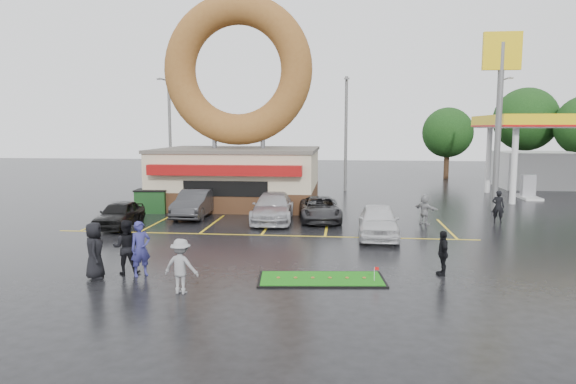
# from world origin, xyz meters

# --- Properties ---
(ground) EXTENTS (120.00, 120.00, 0.00)m
(ground) POSITION_xyz_m (0.00, 0.00, 0.00)
(ground) COLOR black
(ground) RESTS_ON ground
(donut_shop) EXTENTS (10.20, 8.70, 13.50)m
(donut_shop) POSITION_xyz_m (-3.00, 12.97, 4.46)
(donut_shop) COLOR #472B19
(donut_shop) RESTS_ON ground
(gas_station) EXTENTS (12.30, 13.65, 5.90)m
(gas_station) POSITION_xyz_m (20.00, 20.94, 3.70)
(gas_station) COLOR silver
(gas_station) RESTS_ON ground
(shell_sign) EXTENTS (2.20, 0.36, 10.60)m
(shell_sign) POSITION_xyz_m (13.00, 12.00, 7.38)
(shell_sign) COLOR slate
(shell_sign) RESTS_ON ground
(streetlight_left) EXTENTS (0.40, 2.21, 9.00)m
(streetlight_left) POSITION_xyz_m (-10.00, 19.92, 4.78)
(streetlight_left) COLOR slate
(streetlight_left) RESTS_ON ground
(streetlight_mid) EXTENTS (0.40, 2.21, 9.00)m
(streetlight_mid) POSITION_xyz_m (4.00, 20.92, 4.78)
(streetlight_mid) COLOR slate
(streetlight_mid) RESTS_ON ground
(streetlight_right) EXTENTS (0.40, 2.21, 9.00)m
(streetlight_right) POSITION_xyz_m (16.00, 21.92, 4.78)
(streetlight_right) COLOR slate
(streetlight_right) RESTS_ON ground
(tree_far_c) EXTENTS (6.30, 6.30, 9.00)m
(tree_far_c) POSITION_xyz_m (22.00, 34.00, 5.84)
(tree_far_c) COLOR #332114
(tree_far_c) RESTS_ON ground
(tree_far_d) EXTENTS (4.90, 4.90, 7.00)m
(tree_far_d) POSITION_xyz_m (14.00, 32.00, 4.53)
(tree_far_d) COLOR #332114
(tree_far_d) RESTS_ON ground
(car_black) EXTENTS (1.75, 4.03, 1.35)m
(car_black) POSITION_xyz_m (-7.43, 4.49, 0.68)
(car_black) COLOR black
(car_black) RESTS_ON ground
(car_dgrey) EXTENTS (1.64, 4.68, 1.54)m
(car_dgrey) POSITION_xyz_m (-4.51, 7.96, 0.77)
(car_dgrey) COLOR #2C2C2E
(car_dgrey) RESTS_ON ground
(car_silver) EXTENTS (2.36, 5.29, 1.51)m
(car_silver) POSITION_xyz_m (0.05, 7.08, 0.75)
(car_silver) COLOR #A5A5AB
(car_silver) RESTS_ON ground
(car_grey) EXTENTS (2.61, 4.82, 1.28)m
(car_grey) POSITION_xyz_m (2.58, 7.54, 0.64)
(car_grey) COLOR #2A2A2D
(car_grey) RESTS_ON ground
(car_white) EXTENTS (1.91, 4.50, 1.52)m
(car_white) POSITION_xyz_m (5.43, 3.50, 0.76)
(car_white) COLOR silver
(car_white) RESTS_ON ground
(person_blue) EXTENTS (0.81, 0.80, 1.89)m
(person_blue) POSITION_xyz_m (-3.04, -3.60, 0.94)
(person_blue) COLOR navy
(person_blue) RESTS_ON ground
(person_blackjkt) EXTENTS (1.05, 0.90, 1.89)m
(person_blackjkt) POSITION_xyz_m (-3.64, -3.41, 0.94)
(person_blackjkt) COLOR black
(person_blackjkt) RESTS_ON ground
(person_hoodie) EXTENTS (1.17, 0.78, 1.69)m
(person_hoodie) POSITION_xyz_m (-1.09, -5.27, 0.85)
(person_hoodie) COLOR gray
(person_hoodie) RESTS_ON ground
(person_bystander) EXTENTS (0.90, 1.09, 1.92)m
(person_bystander) POSITION_xyz_m (-4.44, -4.09, 0.96)
(person_bystander) COLOR black
(person_bystander) RESTS_ON ground
(person_cameraman) EXTENTS (0.42, 0.92, 1.55)m
(person_cameraman) POSITION_xyz_m (7.21, -2.43, 0.77)
(person_cameraman) COLOR black
(person_cameraman) RESTS_ON ground
(person_walker_near) EXTENTS (1.30, 1.39, 1.56)m
(person_walker_near) POSITION_xyz_m (8.07, 7.08, 0.78)
(person_walker_near) COLOR gray
(person_walker_near) RESTS_ON ground
(person_walker_far) EXTENTS (0.74, 0.64, 1.72)m
(person_walker_far) POSITION_xyz_m (12.04, 7.97, 0.86)
(person_walker_far) COLOR black
(person_walker_far) RESTS_ON ground
(dumpster) EXTENTS (1.90, 1.35, 1.30)m
(dumpster) POSITION_xyz_m (-7.50, 9.19, 0.65)
(dumpster) COLOR #1A431C
(dumpster) RESTS_ON ground
(putting_green) EXTENTS (4.35, 2.22, 0.53)m
(putting_green) POSITION_xyz_m (3.11, -3.46, 0.03)
(putting_green) COLOR black
(putting_green) RESTS_ON ground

